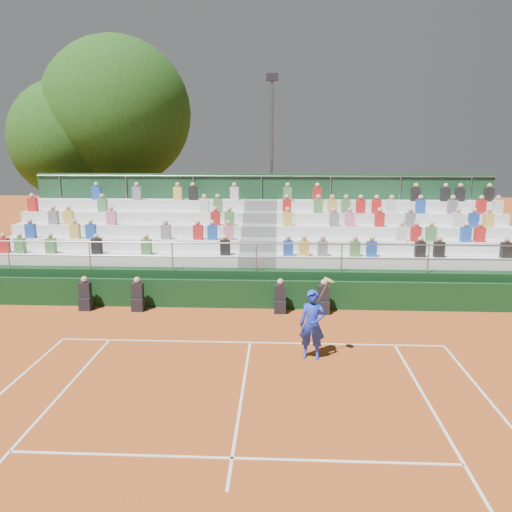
{
  "coord_description": "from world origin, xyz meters",
  "views": [
    {
      "loc": [
        0.81,
        -13.47,
        5.45
      ],
      "look_at": [
        0.0,
        3.5,
        1.8
      ],
      "focal_mm": 35.0,
      "sensor_mm": 36.0,
      "label": 1
    }
  ],
  "objects_px": {
    "tree_east": "(117,113)",
    "floodlight_mast": "(272,153)",
    "tree_west": "(72,140)",
    "tennis_player": "(312,324)"
  },
  "relations": [
    {
      "from": "tree_west",
      "to": "tree_east",
      "type": "xyz_separation_m",
      "value": [
        2.38,
        0.37,
        1.38
      ]
    },
    {
      "from": "tennis_player",
      "to": "tree_west",
      "type": "relative_size",
      "value": 0.24
    },
    {
      "from": "tennis_player",
      "to": "tree_east",
      "type": "height_order",
      "value": "tree_east"
    },
    {
      "from": "floodlight_mast",
      "to": "tree_east",
      "type": "bearing_deg",
      "value": 175.61
    },
    {
      "from": "tree_west",
      "to": "floodlight_mast",
      "type": "bearing_deg",
      "value": -1.37
    },
    {
      "from": "tennis_player",
      "to": "floodlight_mast",
      "type": "distance_m",
      "value": 14.22
    },
    {
      "from": "tennis_player",
      "to": "floodlight_mast",
      "type": "relative_size",
      "value": 0.24
    },
    {
      "from": "tree_east",
      "to": "floodlight_mast",
      "type": "distance_m",
      "value": 8.37
    },
    {
      "from": "tree_west",
      "to": "floodlight_mast",
      "type": "distance_m",
      "value": 10.49
    },
    {
      "from": "tree_east",
      "to": "tree_west",
      "type": "bearing_deg",
      "value": -171.16
    }
  ]
}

